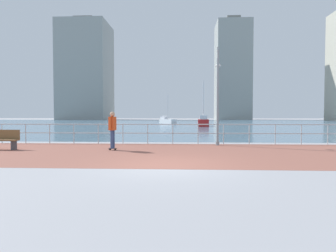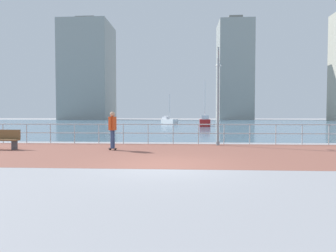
{
  "view_description": "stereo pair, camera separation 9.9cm",
  "coord_description": "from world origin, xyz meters",
  "views": [
    {
      "loc": [
        0.54,
        -9.12,
        1.59
      ],
      "look_at": [
        -0.13,
        4.14,
        1.1
      ],
      "focal_mm": 30.91,
      "sensor_mm": 36.0,
      "label": 1
    },
    {
      "loc": [
        0.64,
        -9.12,
        1.59
      ],
      "look_at": [
        -0.13,
        4.14,
        1.1
      ],
      "focal_mm": 30.91,
      "sensor_mm": 36.0,
      "label": 2
    }
  ],
  "objects": [
    {
      "name": "brick_paving",
      "position": [
        0.0,
        3.1,
        0.0
      ],
      "size": [
        28.0,
        7.58,
        0.01
      ],
      "primitive_type": "cube",
      "color": "#935647",
      "rests_on": "ground"
    },
    {
      "name": "tower_steel",
      "position": [
        18.98,
        99.4,
        17.98
      ],
      "size": [
        12.16,
        12.32,
        37.62
      ],
      "color": "#939993",
      "rests_on": "ground"
    },
    {
      "name": "waterfront_railing",
      "position": [
        -0.0,
        6.89,
        0.77
      ],
      "size": [
        25.25,
        0.06,
        1.12
      ],
      "color": "#B2BCC1",
      "rests_on": "ground"
    },
    {
      "name": "lamppost",
      "position": [
        2.42,
        6.46,
        2.87
      ],
      "size": [
        0.36,
        0.81,
        5.19
      ],
      "color": "gray",
      "rests_on": "ground"
    },
    {
      "name": "park_bench",
      "position": [
        -7.85,
        3.85,
        0.48
      ],
      "size": [
        1.62,
        0.53,
        0.92
      ],
      "color": "brown",
      "rests_on": "ground"
    },
    {
      "name": "sailboat_ivory",
      "position": [
        -2.41,
        46.96,
        0.54
      ],
      "size": [
        3.49,
        3.96,
        5.69
      ],
      "color": "white",
      "rests_on": "ground"
    },
    {
      "name": "sailboat_white",
      "position": [
        3.56,
        33.25,
        0.64
      ],
      "size": [
        1.68,
        4.82,
        6.68
      ],
      "color": "#B21E1E",
      "rests_on": "ground"
    },
    {
      "name": "tower_beige",
      "position": [
        -36.17,
        99.53,
        18.24
      ],
      "size": [
        17.65,
        16.99,
        38.16
      ],
      "color": "#939993",
      "rests_on": "ground"
    },
    {
      "name": "ground",
      "position": [
        0.0,
        40.0,
        0.0
      ],
      "size": [
        220.0,
        220.0,
        0.0
      ],
      "primitive_type": "plane",
      "color": "#9E9EA3"
    },
    {
      "name": "harbor_water",
      "position": [
        0.0,
        51.89,
        0.0
      ],
      "size": [
        180.0,
        88.0,
        0.0
      ],
      "primitive_type": "cube",
      "color": "slate",
      "rests_on": "ground"
    },
    {
      "name": "skateboarder",
      "position": [
        -2.65,
        3.88,
        1.06
      ],
      "size": [
        0.41,
        0.56,
        1.76
      ],
      "color": "black",
      "rests_on": "ground"
    }
  ]
}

